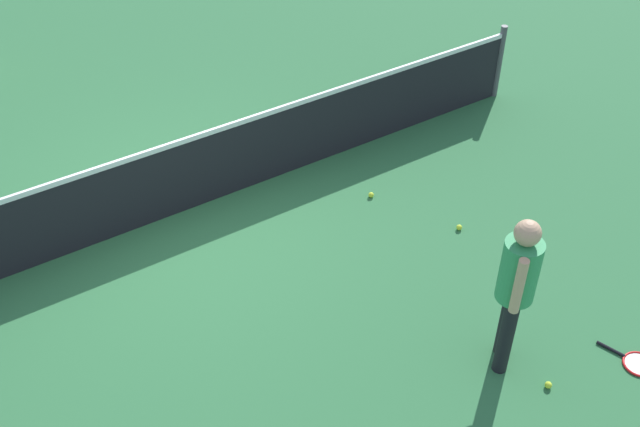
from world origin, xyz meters
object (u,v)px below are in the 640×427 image
at_px(player_near_side, 516,283).
at_px(tennis_ball_by_net, 548,385).
at_px(tennis_ball_near_player, 459,227).
at_px(tennis_racket_near_player, 636,363).
at_px(tennis_ball_midcourt, 371,195).

height_order(player_near_side, tennis_ball_by_net, player_near_side).
height_order(tennis_ball_near_player, tennis_ball_by_net, same).
xyz_separation_m(player_near_side, tennis_racket_near_player, (1.05, -0.74, -1.00)).
relative_size(tennis_ball_near_player, tennis_ball_midcourt, 1.00).
xyz_separation_m(tennis_racket_near_player, tennis_ball_midcourt, (-0.62, 3.44, 0.02)).
distance_m(player_near_side, tennis_ball_by_net, 1.10).
bearing_deg(tennis_ball_by_net, tennis_racket_near_player, -15.58).
bearing_deg(player_near_side, tennis_ball_by_net, -73.39).
xyz_separation_m(tennis_ball_near_player, tennis_ball_by_net, (-0.78, -2.15, 0.00)).
height_order(tennis_ball_near_player, tennis_ball_midcourt, same).
xyz_separation_m(player_near_side, tennis_ball_midcourt, (0.43, 2.70, -0.98)).
distance_m(tennis_racket_near_player, tennis_ball_by_net, 0.94).
relative_size(player_near_side, tennis_racket_near_player, 2.80).
bearing_deg(tennis_ball_by_net, tennis_ball_near_player, 70.05).
xyz_separation_m(tennis_racket_near_player, tennis_ball_near_player, (-0.13, 2.40, 0.02)).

